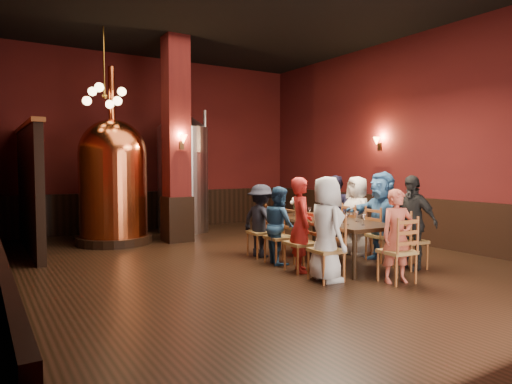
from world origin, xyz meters
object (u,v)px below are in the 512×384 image
dining_table (331,223)px  person_2 (280,225)px  person_1 (301,225)px  rose_vase (296,203)px  person_0 (326,229)px  copper_kettle (113,180)px  steel_vessel (183,172)px

dining_table → person_2: 0.91m
person_1 → rose_vase: person_1 is taller
person_0 → copper_kettle: 5.23m
person_2 → dining_table: bearing=-98.7°
dining_table → copper_kettle: 4.83m
dining_table → steel_vessel: (-0.75, 4.80, 0.84)m
dining_table → person_2: (-0.83, 0.39, -0.02)m
dining_table → rose_vase: 0.90m
dining_table → person_1: size_ratio=1.64×
person_0 → copper_kettle: bearing=31.1°
person_0 → rose_vase: 1.95m
person_0 → copper_kettle: (-1.81, 4.87, 0.61)m
person_2 → steel_vessel: steel_vessel is taller
copper_kettle → person_2: bearing=-61.9°
dining_table → person_2: bearing=158.8°
steel_vessel → copper_kettle: bearing=-156.2°
dining_table → person_0: person_0 is taller
person_1 → copper_kettle: (-1.85, 4.20, 0.63)m
steel_vessel → rose_vase: bearing=-81.2°
person_1 → person_0: bearing=-158.6°
steel_vessel → rose_vase: steel_vessel is taller
person_1 → steel_vessel: 5.13m
person_1 → person_2: size_ratio=1.13×
dining_table → person_0: 1.31m
person_0 → person_2: (0.09, 1.33, -0.10)m
copper_kettle → steel_vessel: 2.16m
rose_vase → person_0: bearing=-113.6°
dining_table → steel_vessel: bearing=102.7°
dining_table → rose_vase: rose_vase is taller
copper_kettle → steel_vessel: size_ratio=1.23×
person_0 → person_1: bearing=6.9°
person_0 → rose_vase: size_ratio=4.44×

